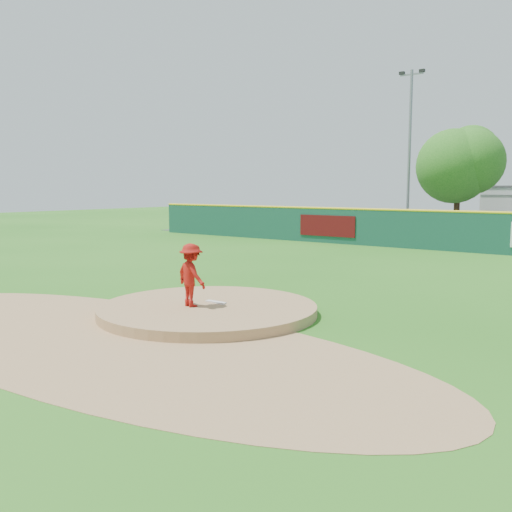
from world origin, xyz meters
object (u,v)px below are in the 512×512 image
Objects in this scene: playground_slide at (255,219)px; deciduous_tree at (458,165)px; light_pole_left at (410,145)px; van at (509,234)px; pitcher at (191,275)px.

deciduous_tree is (14.81, 1.14, 3.76)m from playground_slide.
van is at bearing -34.02° from light_pole_left.
van is 0.68× the size of deciduous_tree.
light_pole_left is at bearing 76.11° from van.
deciduous_tree is (-1.79, 25.37, 3.52)m from pitcher.
light_pole_left is (-7.91, 5.34, 5.33)m from van.
light_pole_left reaches higher than playground_slide.
playground_slide is at bearing 103.45° from van.
van is 10.93m from light_pole_left.
pitcher is at bearing -55.58° from playground_slide.
light_pole_left is at bearing 153.43° from deciduous_tree.
pitcher is 0.14× the size of light_pole_left.
deciduous_tree is at bearing 4.42° from playground_slide.
pitcher is 29.38m from playground_slide.
playground_slide is 0.39× the size of deciduous_tree.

